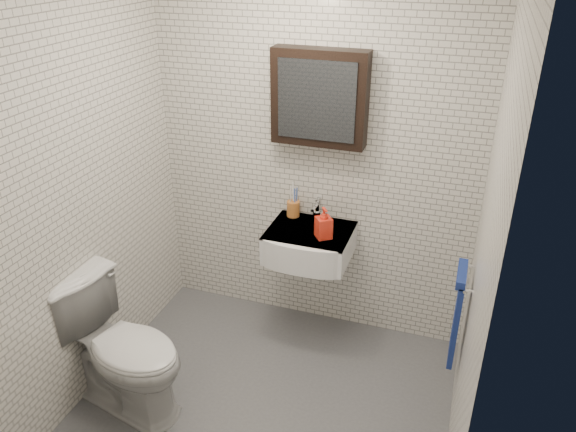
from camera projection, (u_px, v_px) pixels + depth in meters
The scene contains 9 objects.
ground at pixel (263, 405), 3.46m from camera, with size 2.20×2.00×0.01m, color #52545A.
room_shell at pixel (258, 189), 2.81m from camera, with size 2.22×2.02×2.51m.
washbasin at pixel (308, 245), 3.73m from camera, with size 0.55×0.50×0.20m.
faucet at pixel (317, 211), 3.82m from camera, with size 0.06×0.20×0.15m.
mirror_cabinet at pixel (320, 98), 3.47m from camera, with size 0.60×0.15×0.60m.
towel_rail at pixel (458, 311), 3.13m from camera, with size 0.09×0.30×0.58m.
toothbrush_cup at pixel (293, 208), 3.88m from camera, with size 0.10×0.10×0.24m.
soap_bottle at pixel (324, 223), 3.59m from camera, with size 0.09×0.10×0.21m, color orange.
toilet at pixel (122, 348), 3.31m from camera, with size 0.47×0.83×0.85m, color silver.
Camera 1 is at (0.97, -2.38, 2.61)m, focal length 35.00 mm.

